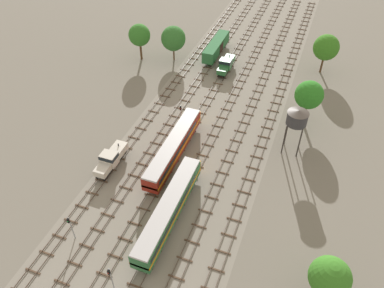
% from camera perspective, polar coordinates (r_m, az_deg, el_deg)
% --- Properties ---
extents(ground_plane, '(480.00, 480.00, 0.00)m').
position_cam_1_polar(ground_plane, '(83.33, 4.33, 6.83)').
color(ground_plane, slate).
extents(ballast_bed, '(27.36, 176.00, 0.01)m').
position_cam_1_polar(ballast_bed, '(83.32, 4.33, 6.83)').
color(ballast_bed, gray).
rests_on(ballast_bed, ground).
extents(track_far_left, '(2.40, 126.00, 0.29)m').
position_cam_1_polar(track_far_left, '(87.32, -2.88, 8.79)').
color(track_far_left, '#47382D').
rests_on(track_far_left, ground).
extents(track_left, '(2.40, 126.00, 0.29)m').
position_cam_1_polar(track_left, '(85.83, 0.03, 8.21)').
color(track_left, '#47382D').
rests_on(track_left, ground).
extents(track_centre_left, '(2.40, 126.00, 0.29)m').
position_cam_1_polar(track_centre_left, '(84.58, 3.02, 7.59)').
color(track_centre_left, '#47382D').
rests_on(track_centre_left, ground).
extents(track_centre, '(2.40, 126.00, 0.29)m').
position_cam_1_polar(track_centre, '(83.57, 6.08, 6.93)').
color(track_centre, '#47382D').
rests_on(track_centre, ground).
extents(track_centre_right, '(2.40, 126.00, 0.29)m').
position_cam_1_polar(track_centre_right, '(82.81, 9.20, 6.24)').
color(track_centre_right, '#47382D').
rests_on(track_centre_right, ground).
extents(track_right, '(2.40, 126.00, 0.29)m').
position_cam_1_polar(track_right, '(82.32, 12.36, 5.52)').
color(track_right, '#47382D').
rests_on(track_right, ground).
extents(diesel_railcar_centre_nearest, '(2.96, 20.50, 3.80)m').
position_cam_1_polar(diesel_railcar_centre_nearest, '(57.31, -3.50, -9.71)').
color(diesel_railcar_centre_nearest, '#286638').
rests_on(diesel_railcar_centre_nearest, ground).
extents(shunter_loco_far_left_near, '(2.74, 8.46, 3.10)m').
position_cam_1_polar(shunter_loco_far_left_near, '(66.95, -12.17, -2.14)').
color(shunter_loco_far_left_near, beige).
rests_on(shunter_loco_far_left_near, ground).
extents(diesel_railcar_centre_left_mid, '(2.96, 20.50, 3.80)m').
position_cam_1_polar(diesel_railcar_centre_left_mid, '(66.82, -2.80, -0.46)').
color(diesel_railcar_centre_left_mid, maroon).
rests_on(diesel_railcar_centre_left_mid, ground).
extents(shunter_loco_centre_left_midfar, '(2.74, 8.46, 3.10)m').
position_cam_1_polar(shunter_loco_centre_left_midfar, '(92.18, 5.14, 11.93)').
color(shunter_loco_centre_left_midfar, '#286638').
rests_on(shunter_loco_centre_left_midfar, ground).
extents(freight_boxcar_left_far, '(2.87, 14.00, 3.60)m').
position_cam_1_polar(freight_boxcar_left_far, '(98.87, 3.66, 14.46)').
color(freight_boxcar_left_far, '#286638').
rests_on(freight_boxcar_left_far, ground).
extents(water_tower, '(3.77, 3.77, 9.05)m').
position_cam_1_polar(water_tower, '(67.72, 15.60, 3.82)').
color(water_tower, '#2D2826').
rests_on(water_tower, ground).
extents(signal_post_nearest, '(0.28, 0.47, 5.09)m').
position_cam_1_polar(signal_post_nearest, '(51.29, -12.17, -19.03)').
color(signal_post_nearest, gray).
rests_on(signal_post_nearest, ground).
extents(signal_post_near, '(0.28, 0.47, 4.86)m').
position_cam_1_polar(signal_post_near, '(57.33, -17.85, -11.63)').
color(signal_post_near, gray).
rests_on(signal_post_near, ground).
extents(signal_post_mid, '(0.28, 0.47, 4.73)m').
position_cam_1_polar(signal_post_mid, '(73.88, -1.70, 4.74)').
color(signal_post_mid, gray).
rests_on(signal_post_mid, ground).
extents(lineside_tree_0, '(5.18, 5.18, 7.61)m').
position_cam_1_polar(lineside_tree_0, '(51.01, 20.08, -18.36)').
color(lineside_tree_0, '#4C331E').
rests_on(lineside_tree_0, ground).
extents(lineside_tree_1, '(5.98, 5.98, 8.78)m').
position_cam_1_polar(lineside_tree_1, '(95.20, -2.84, 15.61)').
color(lineside_tree_1, '#4C331E').
rests_on(lineside_tree_1, ground).
extents(lineside_tree_2, '(5.92, 5.92, 9.41)m').
position_cam_1_polar(lineside_tree_2, '(94.66, 19.59, 13.56)').
color(lineside_tree_2, '#4C331E').
rests_on(lineside_tree_2, ground).
extents(lineside_tree_3, '(5.51, 5.51, 9.25)m').
position_cam_1_polar(lineside_tree_3, '(76.09, 17.25, 7.07)').
color(lineside_tree_3, '#4C331E').
rests_on(lineside_tree_3, ground).
extents(lineside_tree_4, '(5.31, 5.31, 9.13)m').
position_cam_1_polar(lineside_tree_4, '(96.06, -7.94, 15.96)').
color(lineside_tree_4, '#4C331E').
rests_on(lineside_tree_4, ground).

